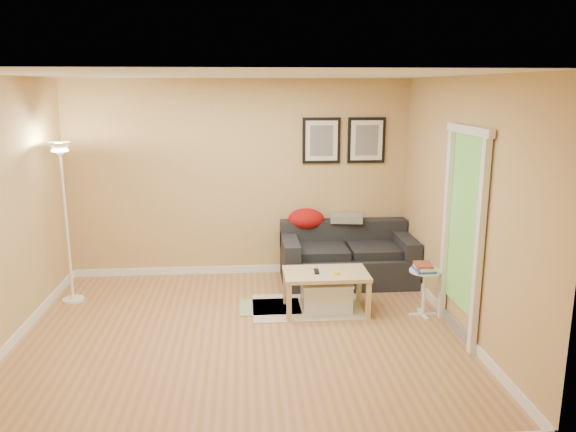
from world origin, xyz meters
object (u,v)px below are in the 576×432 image
object	(u,v)px
sofa	(348,254)
storage_bin	(326,295)
book_stack	(424,267)
coffee_table	(326,292)
side_table	(424,293)
floor_lamp	(67,228)

from	to	relation	value
sofa	storage_bin	bearing A→B (deg)	-113.83
sofa	book_stack	xyz separation A→B (m)	(0.62, -1.20, 0.19)
coffee_table	storage_bin	xyz separation A→B (m)	(0.01, 0.05, -0.06)
book_stack	side_table	bearing A→B (deg)	24.09
coffee_table	storage_bin	distance (m)	0.08
sofa	side_table	distance (m)	1.35
sofa	side_table	xyz separation A→B (m)	(0.64, -1.18, -0.11)
coffee_table	side_table	distance (m)	1.09
storage_bin	book_stack	size ratio (longest dim) A/B	2.17
sofa	side_table	world-z (taller)	sofa
sofa	floor_lamp	xyz separation A→B (m)	(-3.38, -0.42, 0.52)
storage_bin	book_stack	bearing A→B (deg)	-13.91
side_table	sofa	bearing A→B (deg)	118.47
coffee_table	floor_lamp	world-z (taller)	floor_lamp
sofa	storage_bin	world-z (taller)	sofa
coffee_table	storage_bin	size ratio (longest dim) A/B	1.66
coffee_table	storage_bin	world-z (taller)	coffee_table
side_table	book_stack	xyz separation A→B (m)	(-0.02, -0.02, 0.30)
storage_bin	book_stack	distance (m)	1.14
storage_bin	floor_lamp	bearing A→B (deg)	170.08
storage_bin	floor_lamp	world-z (taller)	floor_lamp
side_table	floor_lamp	bearing A→B (deg)	169.32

